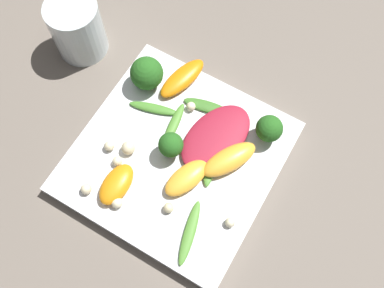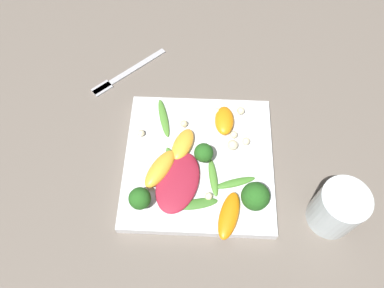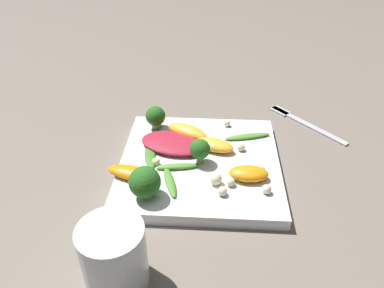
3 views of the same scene
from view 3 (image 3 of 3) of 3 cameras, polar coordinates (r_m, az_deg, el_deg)
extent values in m
plane|color=#6B6056|center=(0.59, 1.19, -3.81)|extent=(2.40, 2.40, 0.00)
cube|color=white|center=(0.59, 1.20, -3.09)|extent=(0.25, 0.25, 0.02)
cylinder|color=silver|center=(0.43, -11.78, -16.49)|extent=(0.07, 0.07, 0.08)
cube|color=#B2B2B7|center=(0.73, 17.20, 2.94)|extent=(0.13, 0.12, 0.01)
cube|color=#B2B2B7|center=(0.76, 13.33, 5.02)|extent=(0.04, 0.04, 0.01)
ellipsoid|color=maroon|center=(0.61, -2.82, 0.16)|extent=(0.09, 0.12, 0.01)
ellipsoid|color=#FCAD33|center=(0.60, 3.46, -0.15)|extent=(0.05, 0.07, 0.02)
ellipsoid|color=orange|center=(0.55, -9.07, -4.38)|extent=(0.05, 0.08, 0.02)
ellipsoid|color=#FCAD33|center=(0.63, -0.76, 1.91)|extent=(0.06, 0.08, 0.02)
ellipsoid|color=orange|center=(0.55, 8.63, -4.48)|extent=(0.03, 0.06, 0.02)
cylinder|color=#7A9E51|center=(0.66, -5.50, 3.02)|extent=(0.02, 0.02, 0.01)
sphere|color=#26601E|center=(0.65, -5.58, 4.27)|extent=(0.03, 0.03, 0.03)
cylinder|color=#84AD5B|center=(0.52, -7.07, -7.32)|extent=(0.02, 0.02, 0.01)
sphere|color=#26601E|center=(0.51, -7.22, -5.77)|extent=(0.04, 0.04, 0.04)
cylinder|color=#7A9E51|center=(0.57, 0.74, -2.13)|extent=(0.01, 0.01, 0.02)
sphere|color=#26601E|center=(0.56, 0.75, -0.76)|extent=(0.03, 0.03, 0.03)
ellipsoid|color=#518E33|center=(0.64, 8.43, 1.16)|extent=(0.03, 0.08, 0.01)
ellipsoid|color=#518E33|center=(0.56, -2.25, -3.43)|extent=(0.02, 0.07, 0.01)
ellipsoid|color=#3D7528|center=(0.59, -6.40, -1.84)|extent=(0.07, 0.03, 0.01)
ellipsoid|color=#518E33|center=(0.61, 0.45, 0.34)|extent=(0.04, 0.06, 0.01)
ellipsoid|color=#47842D|center=(0.54, -3.39, -5.78)|extent=(0.07, 0.03, 0.01)
sphere|color=beige|center=(0.53, 3.64, -5.32)|extent=(0.02, 0.02, 0.02)
sphere|color=beige|center=(0.53, 11.31, -6.77)|extent=(0.01, 0.01, 0.01)
sphere|color=beige|center=(0.57, -5.50, -2.68)|extent=(0.01, 0.01, 0.01)
sphere|color=beige|center=(0.60, 7.48, -0.48)|extent=(0.01, 0.01, 0.01)
sphere|color=beige|center=(0.66, 5.33, 3.18)|extent=(0.01, 0.01, 0.01)
sphere|color=beige|center=(0.52, 4.66, -7.18)|extent=(0.01, 0.01, 0.01)
sphere|color=beige|center=(0.56, 10.40, -3.88)|extent=(0.01, 0.01, 0.01)
sphere|color=beige|center=(0.53, 5.92, -5.77)|extent=(0.01, 0.01, 0.01)
camera|label=1|loc=(0.63, 26.88, 49.01)|focal=42.00mm
camera|label=2|loc=(0.58, -43.37, 49.29)|focal=35.00mm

